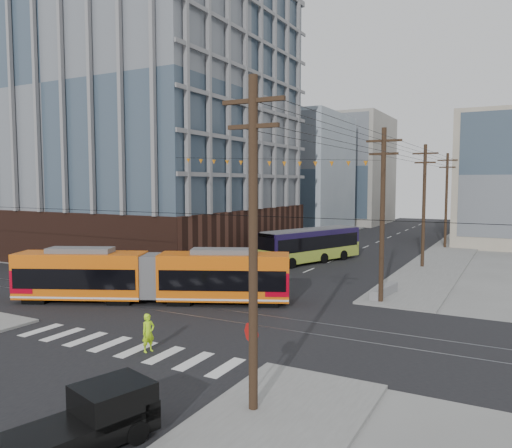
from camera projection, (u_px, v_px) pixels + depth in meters
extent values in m
plane|color=slate|center=(164.00, 330.00, 25.81)|extent=(160.00, 160.00, 0.00)
cube|color=#381E16|center=(135.00, 122.00, 55.16)|extent=(30.00, 25.00, 28.60)
cube|color=#8C99A5|center=(285.00, 174.00, 78.78)|extent=(18.00, 16.00, 18.00)
cube|color=gray|center=(343.00, 170.00, 94.89)|extent=(16.00, 18.00, 20.00)
cylinder|color=black|center=(253.00, 248.00, 16.10)|extent=(0.30, 0.30, 11.00)
cylinder|color=black|center=(460.00, 198.00, 70.66)|extent=(0.30, 0.30, 11.00)
imported|color=#9CA8B5|center=(220.00, 268.00, 40.42)|extent=(2.68, 4.68, 1.46)
imported|color=silver|center=(254.00, 258.00, 46.31)|extent=(3.32, 4.68, 1.26)
imported|color=slate|center=(276.00, 253.00, 49.31)|extent=(3.15, 5.55, 1.46)
imported|color=#BDFF1B|center=(148.00, 333.00, 22.45)|extent=(0.57, 0.73, 1.74)
cube|color=gray|center=(384.00, 292.00, 33.10)|extent=(1.27, 3.89, 0.76)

